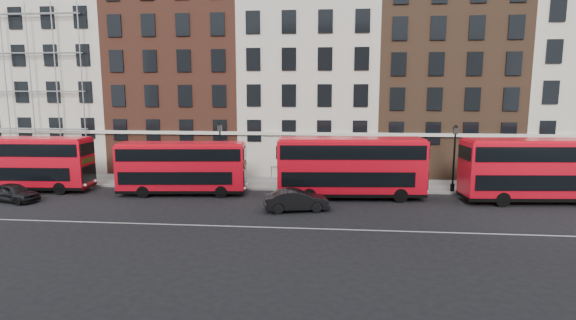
# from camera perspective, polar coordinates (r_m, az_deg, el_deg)

# --- Properties ---
(ground) EXTENTS (120.00, 120.00, 0.00)m
(ground) POSITION_cam_1_polar(r_m,az_deg,el_deg) (28.90, 0.87, -7.45)
(ground) COLOR black
(ground) RESTS_ON ground
(pavement) EXTENTS (80.00, 5.00, 0.15)m
(pavement) POSITION_cam_1_polar(r_m,az_deg,el_deg) (39.05, 2.12, -3.02)
(pavement) COLOR gray
(pavement) RESTS_ON ground
(kerb) EXTENTS (80.00, 0.30, 0.16)m
(kerb) POSITION_cam_1_polar(r_m,az_deg,el_deg) (36.61, 1.89, -3.82)
(kerb) COLOR gray
(kerb) RESTS_ON ground
(road_centre_line) EXTENTS (70.00, 0.12, 0.01)m
(road_centre_line) POSITION_cam_1_polar(r_m,az_deg,el_deg) (26.99, 0.52, -8.63)
(road_centre_line) COLOR white
(road_centre_line) RESTS_ON ground
(building_terrace) EXTENTS (64.00, 11.95, 22.00)m
(building_terrace) POSITION_cam_1_polar(r_m,az_deg,el_deg) (45.64, 2.37, 11.53)
(building_terrace) COLOR #B2AC9A
(building_terrace) RESTS_ON ground
(bus_a) EXTENTS (10.55, 3.05, 4.38)m
(bus_a) POSITION_cam_1_polar(r_m,az_deg,el_deg) (41.85, -30.45, -0.28)
(bus_a) COLOR red
(bus_a) RESTS_ON ground
(bus_b) EXTENTS (9.99, 3.30, 4.12)m
(bus_b) POSITION_cam_1_polar(r_m,az_deg,el_deg) (35.84, -13.36, -0.86)
(bus_b) COLOR red
(bus_b) RESTS_ON ground
(bus_c) EXTENTS (11.16, 3.53, 4.62)m
(bus_c) POSITION_cam_1_polar(r_m,az_deg,el_deg) (33.91, 7.88, -0.79)
(bus_c) COLOR red
(bus_c) RESTS_ON ground
(bus_d) EXTENTS (11.30, 3.61, 4.67)m
(bus_d) POSITION_cam_1_polar(r_m,az_deg,el_deg) (37.07, 29.41, -0.99)
(bus_d) COLOR red
(bus_d) RESTS_ON ground
(car_rear) EXTENTS (4.30, 2.63, 1.37)m
(car_rear) POSITION_cam_1_polar(r_m,az_deg,el_deg) (38.66, -31.48, -3.54)
(car_rear) COLOR black
(car_rear) RESTS_ON ground
(car_front) EXTENTS (4.65, 2.54, 1.45)m
(car_front) POSITION_cam_1_polar(r_m,az_deg,el_deg) (30.55, 1.09, -5.14)
(car_front) COLOR black
(car_front) RESTS_ON ground
(lamp_post_left) EXTENTS (0.44, 0.44, 5.33)m
(lamp_post_left) POSITION_cam_1_polar(r_m,az_deg,el_deg) (38.41, -8.59, 1.23)
(lamp_post_left) COLOR black
(lamp_post_left) RESTS_ON pavement
(lamp_post_right) EXTENTS (0.44, 0.44, 5.33)m
(lamp_post_right) POSITION_cam_1_polar(r_m,az_deg,el_deg) (37.64, 20.35, 0.62)
(lamp_post_right) COLOR black
(lamp_post_right) RESTS_ON pavement
(iron_railings) EXTENTS (6.60, 0.06, 1.00)m
(iron_railings) POSITION_cam_1_polar(r_m,az_deg,el_deg) (41.09, 2.31, -1.60)
(iron_railings) COLOR black
(iron_railings) RESTS_ON pavement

